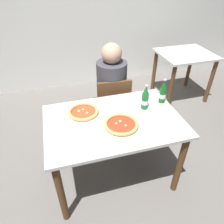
% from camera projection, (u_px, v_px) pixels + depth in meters
% --- Properties ---
extents(ground_plane, '(8.00, 8.00, 0.00)m').
position_uv_depth(ground_plane, '(113.00, 174.00, 2.29)').
color(ground_plane, slate).
extents(back_wall_tiled, '(7.00, 0.10, 2.60)m').
position_uv_depth(back_wall_tiled, '(74.00, 7.00, 3.24)').
color(back_wall_tiled, white).
rests_on(back_wall_tiled, ground_plane).
extents(dining_table_main, '(1.20, 0.80, 0.75)m').
position_uv_depth(dining_table_main, '(113.00, 130.00, 1.91)').
color(dining_table_main, silver).
rests_on(dining_table_main, ground_plane).
extents(chair_behind_table, '(0.43, 0.43, 0.85)m').
position_uv_depth(chair_behind_table, '(112.00, 105.00, 2.52)').
color(chair_behind_table, brown).
rests_on(chair_behind_table, ground_plane).
extents(diner_seated, '(0.34, 0.34, 1.21)m').
position_uv_depth(diner_seated, '(112.00, 95.00, 2.50)').
color(diner_seated, '#2D3342').
rests_on(diner_seated, ground_plane).
extents(dining_table_background, '(0.80, 0.70, 0.75)m').
position_uv_depth(dining_table_background, '(184.00, 63.00, 3.26)').
color(dining_table_background, silver).
rests_on(dining_table_background, ground_plane).
extents(pizza_margherita_near, '(0.32, 0.32, 0.04)m').
position_uv_depth(pizza_margherita_near, '(121.00, 125.00, 1.76)').
color(pizza_margherita_near, white).
rests_on(pizza_margherita_near, dining_table_main).
extents(pizza_marinara_far, '(0.31, 0.31, 0.04)m').
position_uv_depth(pizza_marinara_far, '(83.00, 112.00, 1.90)').
color(pizza_marinara_far, white).
rests_on(pizza_marinara_far, dining_table_main).
extents(beer_bottle_left, '(0.07, 0.07, 0.25)m').
position_uv_depth(beer_bottle_left, '(145.00, 99.00, 1.93)').
color(beer_bottle_left, '#196B2D').
rests_on(beer_bottle_left, dining_table_main).
extents(beer_bottle_center, '(0.07, 0.07, 0.25)m').
position_uv_depth(beer_bottle_center, '(163.00, 93.00, 2.02)').
color(beer_bottle_center, '#14591E').
rests_on(beer_bottle_center, dining_table_main).
extents(napkin_with_cutlery, '(0.19, 0.19, 0.01)m').
position_uv_depth(napkin_with_cutlery, '(162.00, 114.00, 1.91)').
color(napkin_with_cutlery, white).
rests_on(napkin_with_cutlery, dining_table_main).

